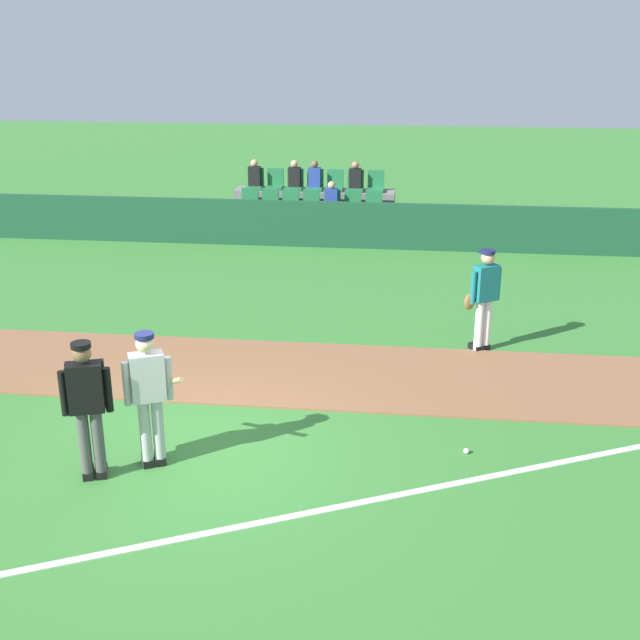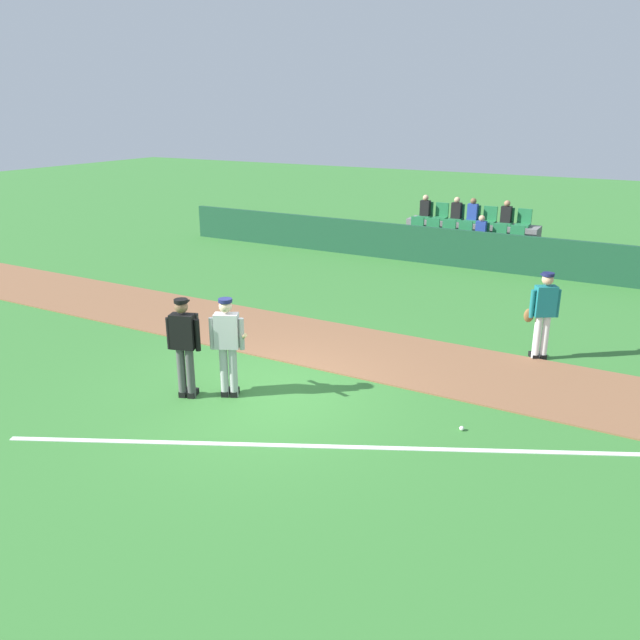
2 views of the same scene
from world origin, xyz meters
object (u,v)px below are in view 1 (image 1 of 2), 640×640
(runner_teal_jersey, at_px, (484,297))
(batter_grey_jersey, at_px, (149,394))
(baseball, at_px, (466,451))
(umpire_home_plate, at_px, (87,402))

(runner_teal_jersey, bearing_deg, batter_grey_jersey, -134.66)
(runner_teal_jersey, xyz_separation_m, baseball, (-0.43, -3.61, -0.93))
(runner_teal_jersey, height_order, baseball, runner_teal_jersey)
(batter_grey_jersey, height_order, runner_teal_jersey, same)
(baseball, bearing_deg, runner_teal_jersey, 83.22)
(umpire_home_plate, relative_size, runner_teal_jersey, 1.00)
(umpire_home_plate, height_order, runner_teal_jersey, same)
(runner_teal_jersey, bearing_deg, umpire_home_plate, -136.25)
(batter_grey_jersey, relative_size, baseball, 23.78)
(umpire_home_plate, height_order, baseball, umpire_home_plate)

